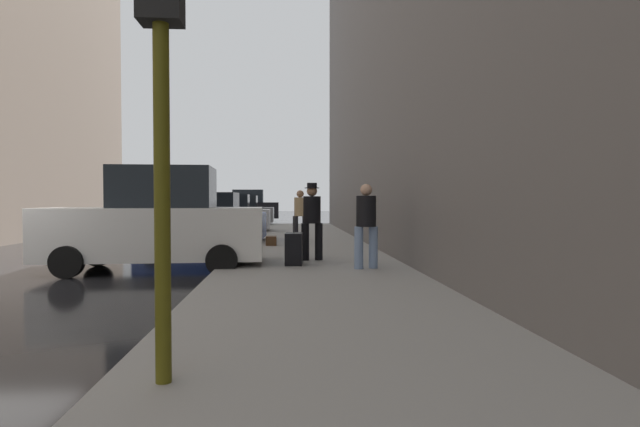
{
  "coord_description": "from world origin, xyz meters",
  "views": [
    {
      "loc": [
        5.43,
        -9.45,
        1.53
      ],
      "look_at": [
        6.59,
        7.5,
        1.07
      ],
      "focal_mm": 28.0,
      "sensor_mm": 36.0,
      "label": 1
    }
  ],
  "objects_px": {
    "parked_silver_sedan": "(224,215)",
    "traffic_light": "(161,36)",
    "duffel_bag": "(271,241)",
    "pedestrian_in_jeans": "(366,221)",
    "parked_white_van": "(158,223)",
    "parked_gray_coupe": "(238,212)",
    "pedestrian_with_fedora": "(312,217)",
    "rolling_suitcase": "(294,249)",
    "fire_hydrant": "(255,233)",
    "parked_black_suv": "(246,207)",
    "parked_blue_sedan": "(204,220)",
    "pedestrian_in_tan_coat": "(300,213)"
  },
  "relations": [
    {
      "from": "rolling_suitcase",
      "to": "parked_gray_coupe",
      "type": "bearing_deg",
      "value": 99.14
    },
    {
      "from": "fire_hydrant",
      "to": "duffel_bag",
      "type": "relative_size",
      "value": 1.6
    },
    {
      "from": "parked_white_van",
      "to": "parked_silver_sedan",
      "type": "xyz_separation_m",
      "value": [
        0.0,
        11.66,
        -0.18
      ]
    },
    {
      "from": "pedestrian_in_jeans",
      "to": "duffel_bag",
      "type": "bearing_deg",
      "value": 111.22
    },
    {
      "from": "parked_white_van",
      "to": "pedestrian_with_fedora",
      "type": "xyz_separation_m",
      "value": [
        3.38,
        0.42,
        0.1
      ]
    },
    {
      "from": "parked_white_van",
      "to": "fire_hydrant",
      "type": "bearing_deg",
      "value": 69.1
    },
    {
      "from": "fire_hydrant",
      "to": "traffic_light",
      "type": "relative_size",
      "value": 0.2
    },
    {
      "from": "parked_white_van",
      "to": "parked_black_suv",
      "type": "height_order",
      "value": "same"
    },
    {
      "from": "pedestrian_in_jeans",
      "to": "parked_silver_sedan",
      "type": "bearing_deg",
      "value": 109.06
    },
    {
      "from": "parked_blue_sedan",
      "to": "duffel_bag",
      "type": "height_order",
      "value": "parked_blue_sedan"
    },
    {
      "from": "parked_silver_sedan",
      "to": "traffic_light",
      "type": "xyz_separation_m",
      "value": [
        1.85,
        -18.84,
        1.91
      ]
    },
    {
      "from": "pedestrian_with_fedora",
      "to": "duffel_bag",
      "type": "distance_m",
      "value": 4.07
    },
    {
      "from": "parked_blue_sedan",
      "to": "pedestrian_in_jeans",
      "type": "relative_size",
      "value": 2.49
    },
    {
      "from": "pedestrian_with_fedora",
      "to": "rolling_suitcase",
      "type": "relative_size",
      "value": 1.71
    },
    {
      "from": "parked_gray_coupe",
      "to": "pedestrian_in_jeans",
      "type": "xyz_separation_m",
      "value": [
        4.39,
        -19.05,
        0.26
      ]
    },
    {
      "from": "parked_white_van",
      "to": "parked_silver_sedan",
      "type": "distance_m",
      "value": 11.66
    },
    {
      "from": "parked_white_van",
      "to": "fire_hydrant",
      "type": "xyz_separation_m",
      "value": [
        1.8,
        4.72,
        -0.54
      ]
    },
    {
      "from": "parked_white_van",
      "to": "parked_black_suv",
      "type": "xyz_separation_m",
      "value": [
        0.0,
        23.99,
        0.0
      ]
    },
    {
      "from": "parked_white_van",
      "to": "parked_blue_sedan",
      "type": "relative_size",
      "value": 1.1
    },
    {
      "from": "parked_silver_sedan",
      "to": "pedestrian_in_jeans",
      "type": "relative_size",
      "value": 2.47
    },
    {
      "from": "traffic_light",
      "to": "duffel_bag",
      "type": "height_order",
      "value": "traffic_light"
    },
    {
      "from": "parked_blue_sedan",
      "to": "traffic_light",
      "type": "distance_m",
      "value": 13.56
    },
    {
      "from": "rolling_suitcase",
      "to": "pedestrian_with_fedora",
      "type": "bearing_deg",
      "value": 61.14
    },
    {
      "from": "duffel_bag",
      "to": "parked_silver_sedan",
      "type": "bearing_deg",
      "value": 107.46
    },
    {
      "from": "parked_gray_coupe",
      "to": "rolling_suitcase",
      "type": "relative_size",
      "value": 4.06
    },
    {
      "from": "parked_blue_sedan",
      "to": "parked_silver_sedan",
      "type": "relative_size",
      "value": 1.01
    },
    {
      "from": "parked_white_van",
      "to": "parked_blue_sedan",
      "type": "distance_m",
      "value": 6.12
    },
    {
      "from": "duffel_bag",
      "to": "pedestrian_in_jeans",
      "type": "bearing_deg",
      "value": -68.78
    },
    {
      "from": "parked_white_van",
      "to": "pedestrian_in_tan_coat",
      "type": "distance_m",
      "value": 6.45
    },
    {
      "from": "traffic_light",
      "to": "parked_gray_coupe",
      "type": "bearing_deg",
      "value": 94.21
    },
    {
      "from": "pedestrian_with_fedora",
      "to": "duffel_bag",
      "type": "relative_size",
      "value": 4.04
    },
    {
      "from": "pedestrian_in_tan_coat",
      "to": "rolling_suitcase",
      "type": "height_order",
      "value": "pedestrian_in_tan_coat"
    },
    {
      "from": "parked_blue_sedan",
      "to": "rolling_suitcase",
      "type": "bearing_deg",
      "value": -65.49
    },
    {
      "from": "parked_black_suv",
      "to": "traffic_light",
      "type": "bearing_deg",
      "value": -86.6
    },
    {
      "from": "parked_gray_coupe",
      "to": "traffic_light",
      "type": "distance_m",
      "value": 25.31
    },
    {
      "from": "rolling_suitcase",
      "to": "parked_silver_sedan",
      "type": "bearing_deg",
      "value": 103.8
    },
    {
      "from": "parked_blue_sedan",
      "to": "parked_black_suv",
      "type": "relative_size",
      "value": 0.92
    },
    {
      "from": "duffel_bag",
      "to": "pedestrian_in_tan_coat",
      "type": "bearing_deg",
      "value": 54.74
    },
    {
      "from": "parked_white_van",
      "to": "traffic_light",
      "type": "bearing_deg",
      "value": -75.53
    },
    {
      "from": "parked_white_van",
      "to": "fire_hydrant",
      "type": "relative_size",
      "value": 6.63
    },
    {
      "from": "traffic_light",
      "to": "pedestrian_in_jeans",
      "type": "relative_size",
      "value": 2.11
    },
    {
      "from": "fire_hydrant",
      "to": "rolling_suitcase",
      "type": "relative_size",
      "value": 0.68
    },
    {
      "from": "duffel_bag",
      "to": "parked_black_suv",
      "type": "bearing_deg",
      "value": 96.73
    },
    {
      "from": "traffic_light",
      "to": "pedestrian_with_fedora",
      "type": "distance_m",
      "value": 7.92
    },
    {
      "from": "parked_white_van",
      "to": "duffel_bag",
      "type": "height_order",
      "value": "parked_white_van"
    },
    {
      "from": "parked_gray_coupe",
      "to": "parked_blue_sedan",
      "type": "bearing_deg",
      "value": -90.0
    },
    {
      "from": "parked_white_van",
      "to": "parked_black_suv",
      "type": "bearing_deg",
      "value": 90.0
    },
    {
      "from": "parked_blue_sedan",
      "to": "traffic_light",
      "type": "bearing_deg",
      "value": -82.07
    },
    {
      "from": "parked_gray_coupe",
      "to": "pedestrian_with_fedora",
      "type": "height_order",
      "value": "pedestrian_with_fedora"
    },
    {
      "from": "parked_black_suv",
      "to": "parked_gray_coupe",
      "type": "bearing_deg",
      "value": -90.0
    }
  ]
}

